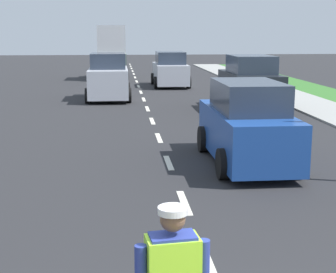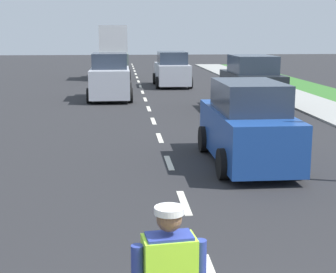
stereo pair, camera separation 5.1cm
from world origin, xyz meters
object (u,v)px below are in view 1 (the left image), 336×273
object	(u,v)px
car_oncoming_second	(108,78)
delivery_truck	(112,55)
car_parked_far	(250,85)
car_outgoing_far	(170,70)
car_outgoing_ahead	(247,126)

from	to	relation	value
car_oncoming_second	delivery_truck	bearing A→B (deg)	89.65
car_oncoming_second	car_parked_far	bearing A→B (deg)	-33.56
delivery_truck	car_oncoming_second	world-z (taller)	delivery_truck
delivery_truck	car_oncoming_second	bearing A→B (deg)	-90.35
car_parked_far	car_outgoing_far	size ratio (longest dim) A/B	0.99
delivery_truck	car_parked_far	xyz separation A→B (m)	(5.70, -14.82, -0.58)
delivery_truck	car_parked_far	size ratio (longest dim) A/B	1.11
delivery_truck	car_oncoming_second	xyz separation A→B (m)	(-0.07, -10.99, -0.61)
car_outgoing_ahead	car_outgoing_far	xyz separation A→B (m)	(-0.01, 18.08, 0.01)
car_parked_far	car_outgoing_ahead	size ratio (longest dim) A/B	0.98
car_outgoing_ahead	car_outgoing_far	bearing A→B (deg)	90.05
delivery_truck	car_parked_far	world-z (taller)	delivery_truck
car_parked_far	car_oncoming_second	xyz separation A→B (m)	(-5.77, 3.83, -0.03)
delivery_truck	car_outgoing_ahead	world-z (taller)	delivery_truck
car_parked_far	car_outgoing_far	world-z (taller)	car_parked_far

